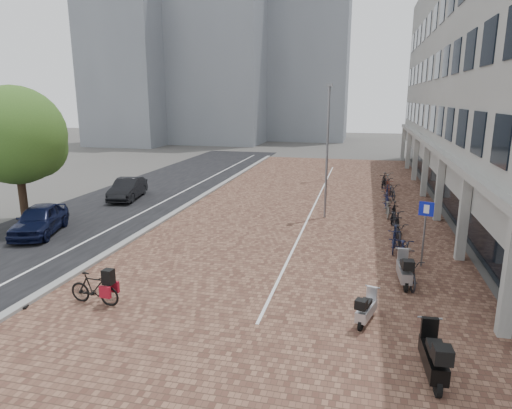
# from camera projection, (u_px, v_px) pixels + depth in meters

# --- Properties ---
(ground) EXTENTS (140.00, 140.00, 0.00)m
(ground) POSITION_uv_depth(u_px,v_px,m) (217.00, 278.00, 15.97)
(ground) COLOR #474442
(ground) RESTS_ON ground
(plaza_brick) EXTENTS (14.50, 42.00, 0.04)m
(plaza_brick) POSITION_uv_depth(u_px,v_px,m) (312.00, 204.00, 26.85)
(plaza_brick) COLOR brown
(plaza_brick) RESTS_ON ground
(street_asphalt) EXTENTS (8.00, 50.00, 0.03)m
(street_asphalt) POSITION_uv_depth(u_px,v_px,m) (145.00, 195.00, 29.36)
(street_asphalt) COLOR black
(street_asphalt) RESTS_ON ground
(curb) EXTENTS (0.35, 42.00, 0.14)m
(curb) POSITION_uv_depth(u_px,v_px,m) (201.00, 197.00, 28.46)
(curb) COLOR gray
(curb) RESTS_ON ground
(lane_line) EXTENTS (0.12, 44.00, 0.00)m
(lane_line) POSITION_uv_depth(u_px,v_px,m) (173.00, 197.00, 28.90)
(lane_line) COLOR white
(lane_line) RESTS_ON street_asphalt
(parking_line) EXTENTS (0.10, 30.00, 0.00)m
(parking_line) POSITION_uv_depth(u_px,v_px,m) (315.00, 204.00, 26.80)
(parking_line) COLOR white
(parking_line) RESTS_ON plaza_brick
(office_building) EXTENTS (8.40, 40.00, 15.00)m
(office_building) POSITION_uv_depth(u_px,v_px,m) (510.00, 60.00, 26.16)
(office_building) COLOR #9D9D98
(office_building) RESTS_ON ground
(bg_towers) EXTENTS (33.00, 23.00, 32.00)m
(bg_towers) POSITION_uv_depth(u_px,v_px,m) (228.00, 41.00, 62.22)
(bg_towers) COLOR gray
(bg_towers) RESTS_ON ground
(car_navy) EXTENTS (2.88, 4.45, 1.41)m
(car_navy) POSITION_uv_depth(u_px,v_px,m) (40.00, 220.00, 20.91)
(car_navy) COLOR black
(car_navy) RESTS_ON ground
(car_dark) EXTENTS (2.12, 4.22, 1.33)m
(car_dark) POSITION_uv_depth(u_px,v_px,m) (128.00, 189.00, 28.18)
(car_dark) COLOR black
(car_dark) RESTS_ON ground
(hero_bike) EXTENTS (1.75, 0.59, 1.22)m
(hero_bike) POSITION_uv_depth(u_px,v_px,m) (94.00, 288.00, 13.81)
(hero_bike) COLOR black
(hero_bike) RESTS_ON ground
(shoes) EXTENTS (0.41, 0.37, 0.08)m
(shoes) POSITION_uv_depth(u_px,v_px,m) (22.00, 308.00, 13.60)
(shoes) COLOR black
(shoes) RESTS_ON ground
(scooter_front) EXTENTS (0.62, 1.71, 1.16)m
(scooter_front) POSITION_uv_depth(u_px,v_px,m) (404.00, 269.00, 15.21)
(scooter_front) COLOR #9E9DA2
(scooter_front) RESTS_ON ground
(scooter_mid) EXTENTS (0.67, 1.83, 1.24)m
(scooter_mid) POSITION_uv_depth(u_px,v_px,m) (434.00, 355.00, 10.09)
(scooter_mid) COLOR black
(scooter_mid) RESTS_ON ground
(scooter_back) EXTENTS (0.82, 1.47, 0.96)m
(scooter_back) POSITION_uv_depth(u_px,v_px,m) (366.00, 308.00, 12.65)
(scooter_back) COLOR #BBBBC0
(scooter_back) RESTS_ON ground
(parking_sign) EXTENTS (0.52, 0.20, 2.55)m
(parking_sign) POSITION_uv_depth(u_px,v_px,m) (425.00, 223.00, 16.59)
(parking_sign) COLOR slate
(parking_sign) RESTS_ON ground
(lamp_near) EXTENTS (0.12, 0.12, 6.90)m
(lamp_near) POSITION_uv_depth(u_px,v_px,m) (327.00, 154.00, 23.12)
(lamp_near) COLOR slate
(lamp_near) RESTS_ON ground
(lamp_far) EXTENTS (0.12, 0.12, 6.80)m
(lamp_far) POSITION_uv_depth(u_px,v_px,m) (327.00, 136.00, 33.97)
(lamp_far) COLOR gray
(lamp_far) RESTS_ON ground
(street_tree) EXTENTS (4.74, 4.74, 6.89)m
(street_tree) POSITION_uv_depth(u_px,v_px,m) (20.00, 138.00, 21.57)
(street_tree) COLOR #382619
(street_tree) RESTS_ON ground
(bike_row) EXTENTS (1.26, 20.42, 1.05)m
(bike_row) POSITION_uv_depth(u_px,v_px,m) (392.00, 207.00, 24.00)
(bike_row) COLOR black
(bike_row) RESTS_ON ground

